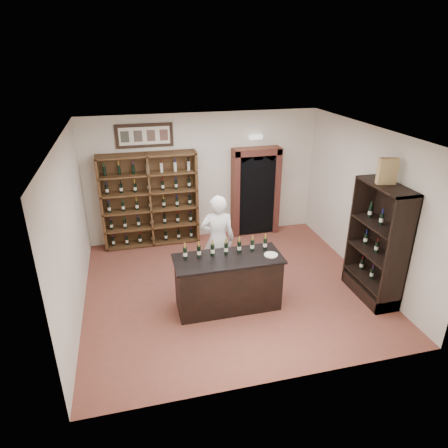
{
  "coord_description": "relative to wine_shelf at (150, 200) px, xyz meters",
  "views": [
    {
      "loc": [
        -1.73,
        -6.44,
        4.31
      ],
      "look_at": [
        -0.05,
        0.3,
        1.23
      ],
      "focal_mm": 32.0,
      "sensor_mm": 36.0,
      "label": 1
    }
  ],
  "objects": [
    {
      "name": "wall_back",
      "position": [
        1.3,
        0.17,
        0.4
      ],
      "size": [
        5.5,
        0.04,
        3.0
      ],
      "primitive_type": "cube",
      "color": "silver",
      "rests_on": "ground"
    },
    {
      "name": "counter_bottle_5",
      "position": [
        1.58,
        -2.79,
        0.01
      ],
      "size": [
        0.07,
        0.07,
        0.3
      ],
      "color": "black",
      "rests_on": "tasting_counter"
    },
    {
      "name": "floor",
      "position": [
        1.3,
        -2.33,
        -1.1
      ],
      "size": [
        5.5,
        5.5,
        0.0
      ],
      "primitive_type": "plane",
      "color": "brown",
      "rests_on": "ground"
    },
    {
      "name": "counter_bottle_0",
      "position": [
        0.38,
        -2.79,
        0.01
      ],
      "size": [
        0.07,
        0.07,
        0.3
      ],
      "color": "black",
      "rests_on": "tasting_counter"
    },
    {
      "name": "shopkeeper",
      "position": [
        1.13,
        -2.04,
        -0.19
      ],
      "size": [
        0.73,
        0.54,
        1.83
      ],
      "primitive_type": "imported",
      "rotation": [
        0.0,
        0.0,
        2.98
      ],
      "color": "white",
      "rests_on": "ground"
    },
    {
      "name": "counter_bottle_2",
      "position": [
        0.86,
        -2.79,
        0.01
      ],
      "size": [
        0.07,
        0.07,
        0.3
      ],
      "color": "black",
      "rests_on": "tasting_counter"
    },
    {
      "name": "counter_bottle_1",
      "position": [
        0.62,
        -2.79,
        0.01
      ],
      "size": [
        0.07,
        0.07,
        0.3
      ],
      "color": "black",
      "rests_on": "tasting_counter"
    },
    {
      "name": "emergency_light",
      "position": [
        2.55,
        0.09,
        1.3
      ],
      "size": [
        0.3,
        0.1,
        0.1
      ],
      "primitive_type": "cube",
      "color": "white",
      "rests_on": "wall_back"
    },
    {
      "name": "arched_doorway",
      "position": [
        2.55,
        -0.0,
        0.04
      ],
      "size": [
        1.17,
        0.35,
        2.17
      ],
      "color": "black",
      "rests_on": "ground"
    },
    {
      "name": "wall_right",
      "position": [
        4.05,
        -2.33,
        0.4
      ],
      "size": [
        0.04,
        5.0,
        3.0
      ],
      "primitive_type": "cube",
      "color": "silver",
      "rests_on": "ground"
    },
    {
      "name": "wine_crate",
      "position": [
        3.78,
        -3.18,
        1.32
      ],
      "size": [
        0.34,
        0.2,
        0.44
      ],
      "primitive_type": "cube",
      "rotation": [
        0.0,
        0.0,
        -0.23
      ],
      "color": "tan",
      "rests_on": "side_cabinet"
    },
    {
      "name": "tasting_counter",
      "position": [
        1.1,
        -2.93,
        -0.61
      ],
      "size": [
        1.88,
        0.78,
        1.0
      ],
      "color": "black",
      "rests_on": "ground"
    },
    {
      "name": "framed_picture",
      "position": [
        0.0,
        0.14,
        1.45
      ],
      "size": [
        1.25,
        0.04,
        0.52
      ],
      "primitive_type": "cube",
      "color": "black",
      "rests_on": "wall_back"
    },
    {
      "name": "plate",
      "position": [
        1.84,
        -3.03,
        -0.09
      ],
      "size": [
        0.24,
        0.24,
        0.02
      ],
      "primitive_type": "cylinder",
      "color": "silver",
      "rests_on": "tasting_counter"
    },
    {
      "name": "counter_bottle_3",
      "position": [
        1.1,
        -2.79,
        0.01
      ],
      "size": [
        0.07,
        0.07,
        0.3
      ],
      "color": "black",
      "rests_on": "tasting_counter"
    },
    {
      "name": "wall_left",
      "position": [
        -1.45,
        -2.33,
        0.4
      ],
      "size": [
        0.04,
        5.0,
        3.0
      ],
      "primitive_type": "cube",
      "color": "silver",
      "rests_on": "ground"
    },
    {
      "name": "counter_bottle_6",
      "position": [
        1.82,
        -2.79,
        0.01
      ],
      "size": [
        0.07,
        0.07,
        0.3
      ],
      "color": "black",
      "rests_on": "tasting_counter"
    },
    {
      "name": "wine_shelf",
      "position": [
        0.0,
        0.0,
        0.0
      ],
      "size": [
        2.2,
        0.38,
        2.2
      ],
      "color": "#52311C",
      "rests_on": "ground"
    },
    {
      "name": "side_cabinet",
      "position": [
        3.82,
        -3.23,
        -0.35
      ],
      "size": [
        0.48,
        1.2,
        2.2
      ],
      "color": "black",
      "rests_on": "ground"
    },
    {
      "name": "ceiling",
      "position": [
        1.3,
        -2.33,
        1.9
      ],
      "size": [
        5.5,
        5.5,
        0.0
      ],
      "primitive_type": "plane",
      "rotation": [
        3.14,
        0.0,
        0.0
      ],
      "color": "white",
      "rests_on": "wall_back"
    },
    {
      "name": "counter_bottle_4",
      "position": [
        1.34,
        -2.79,
        0.01
      ],
      "size": [
        0.07,
        0.07,
        0.3
      ],
      "color": "black",
      "rests_on": "tasting_counter"
    }
  ]
}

